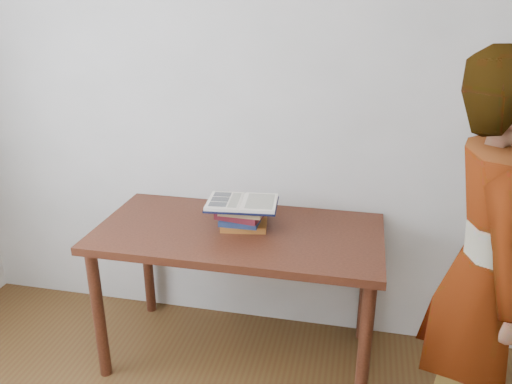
# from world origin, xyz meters

# --- Properties ---
(room_shell) EXTENTS (3.54, 3.54, 2.62)m
(room_shell) POSITION_xyz_m (-0.08, 0.01, 1.63)
(room_shell) COLOR silver
(room_shell) RESTS_ON ground
(desk) EXTENTS (1.42, 0.71, 0.76)m
(desk) POSITION_xyz_m (0.01, 1.38, 0.67)
(desk) COLOR #4E2313
(desk) RESTS_ON ground
(book_stack) EXTENTS (0.26, 0.20, 0.12)m
(book_stack) POSITION_xyz_m (0.02, 1.40, 0.82)
(book_stack) COLOR #995922
(book_stack) RESTS_ON desk
(open_book) EXTENTS (0.37, 0.27, 0.03)m
(open_book) POSITION_xyz_m (0.02, 1.41, 0.90)
(open_book) COLOR black
(open_book) RESTS_ON book_stack
(reader) EXTENTS (0.42, 0.63, 1.70)m
(reader) POSITION_xyz_m (1.08, 1.02, 0.85)
(reader) COLOR tan
(reader) RESTS_ON ground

